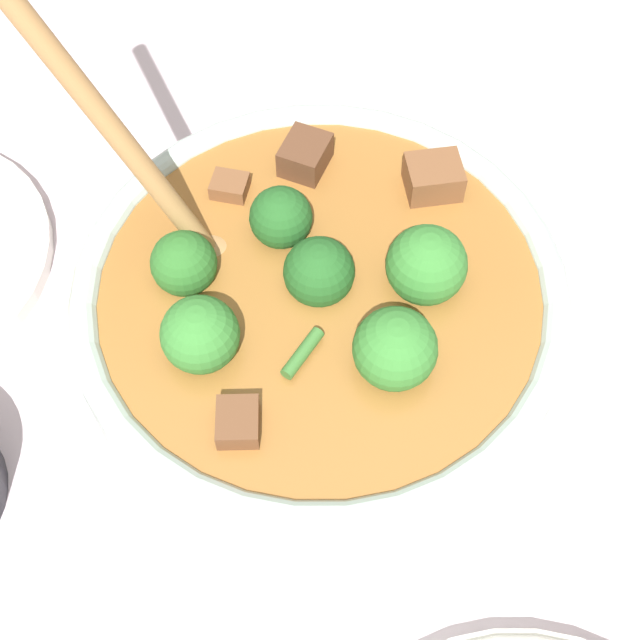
{
  "coord_description": "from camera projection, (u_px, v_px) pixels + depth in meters",
  "views": [
    {
      "loc": [
        -0.03,
        -0.26,
        0.5
      ],
      "look_at": [
        0.0,
        0.0,
        0.07
      ],
      "focal_mm": 50.0,
      "sensor_mm": 36.0,
      "label": 1
    }
  ],
  "objects": [
    {
      "name": "ground_plane",
      "position": [
        320.0,
        378.0,
        0.56
      ],
      "size": [
        4.0,
        4.0,
        0.0
      ],
      "primitive_type": "plane",
      "color": "silver"
    },
    {
      "name": "stew_bowl",
      "position": [
        319.0,
        326.0,
        0.51
      ],
      "size": [
        0.3,
        0.27,
        0.31
      ],
      "color": "#B2C6BC",
      "rests_on": "ground_plane"
    }
  ]
}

